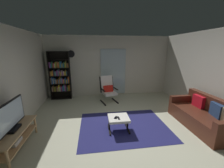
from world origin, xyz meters
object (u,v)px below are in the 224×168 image
object	(u,v)px
lounge_armchair	(108,88)
ottoman	(119,119)
cell_phone	(116,118)
bookshelf_near_tv	(60,76)
television	(10,117)
leather_sofa	(203,116)
tv_stand	(14,137)
tv_remote	(119,118)
wall_clock	(71,54)

from	to	relation	value
lounge_armchair	ottoman	size ratio (longest dim) A/B	1.94
ottoman	cell_phone	size ratio (longest dim) A/B	3.76
bookshelf_near_tv	ottoman	world-z (taller)	bookshelf_near_tv
cell_phone	ottoman	bearing A→B (deg)	46.08
television	leather_sofa	bearing A→B (deg)	3.38
tv_stand	tv_remote	size ratio (longest dim) A/B	8.83
bookshelf_near_tv	wall_clock	distance (m)	1.03
leather_sofa	lounge_armchair	xyz separation A→B (m)	(-2.33, 2.21, 0.23)
leather_sofa	tv_remote	world-z (taller)	leather_sofa
television	tv_remote	world-z (taller)	television
bookshelf_near_tv	tv_remote	size ratio (longest dim) A/B	13.64
tv_remote	television	bearing A→B (deg)	-175.68
bookshelf_near_tv	wall_clock	bearing A→B (deg)	21.15
lounge_armchair	cell_phone	xyz separation A→B (m)	(-0.03, -2.09, -0.17)
television	tv_remote	size ratio (longest dim) A/B	6.79
tv_stand	cell_phone	bearing A→B (deg)	10.52
tv_stand	cell_phone	world-z (taller)	tv_stand
lounge_armchair	wall_clock	size ratio (longest dim) A/B	3.53
tv_stand	wall_clock	bearing A→B (deg)	76.58
television	wall_clock	distance (m)	3.55
leather_sofa	cell_phone	world-z (taller)	leather_sofa
tv_stand	cell_phone	size ratio (longest dim) A/B	9.08
bookshelf_near_tv	cell_phone	bearing A→B (deg)	-55.30
tv_stand	wall_clock	world-z (taller)	wall_clock
leather_sofa	ottoman	size ratio (longest dim) A/B	3.41
ottoman	cell_phone	world-z (taller)	cell_phone
television	cell_phone	world-z (taller)	television
leather_sofa	tv_stand	bearing A→B (deg)	-176.41
tv_stand	bookshelf_near_tv	world-z (taller)	bookshelf_near_tv
bookshelf_near_tv	wall_clock	world-z (taller)	wall_clock
leather_sofa	lounge_armchair	size ratio (longest dim) A/B	1.75
leather_sofa	lounge_armchair	world-z (taller)	lounge_armchair
tv_stand	television	bearing A→B (deg)	82.47
tv_stand	tv_remote	bearing A→B (deg)	9.18
tv_stand	bookshelf_near_tv	size ratio (longest dim) A/B	0.65
leather_sofa	ottoman	world-z (taller)	leather_sofa
bookshelf_near_tv	tv_remote	world-z (taller)	bookshelf_near_tv
tv_stand	bookshelf_near_tv	xyz separation A→B (m)	(0.31, 3.11, 0.65)
bookshelf_near_tv	leather_sofa	world-z (taller)	bookshelf_near_tv
leather_sofa	wall_clock	bearing A→B (deg)	141.35
lounge_armchair	cell_phone	size ratio (longest dim) A/B	7.30
cell_phone	wall_clock	world-z (taller)	wall_clock
television	bookshelf_near_tv	bearing A→B (deg)	84.26
television	bookshelf_near_tv	xyz separation A→B (m)	(0.31, 3.10, 0.21)
leather_sofa	cell_phone	distance (m)	2.37
television	leather_sofa	world-z (taller)	television
lounge_armchair	tv_remote	bearing A→B (deg)	-89.35
lounge_armchair	wall_clock	bearing A→B (deg)	150.77
bookshelf_near_tv	leather_sofa	bearing A→B (deg)	-33.71
cell_phone	wall_clock	xyz separation A→B (m)	(-1.40, 2.89, 1.48)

